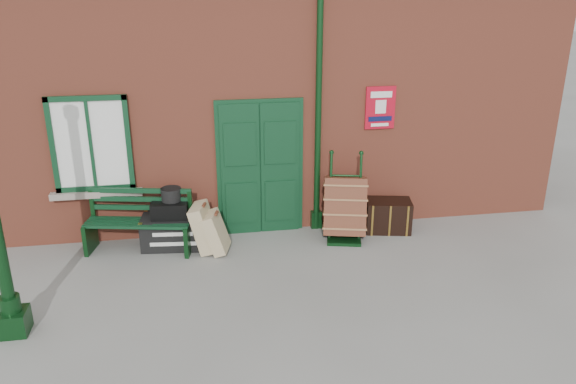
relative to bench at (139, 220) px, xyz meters
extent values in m
plane|color=gray|center=(2.25, -1.09, -0.50)|extent=(80.00, 80.00, 0.00)
cube|color=#AC4E37|center=(2.25, 2.41, 1.50)|extent=(10.00, 4.00, 4.00)
cube|color=#0E361D|center=(1.95, 0.37, 0.60)|extent=(1.42, 0.12, 2.32)
cube|color=white|center=(-0.65, 0.36, 1.15)|extent=(1.20, 0.08, 1.50)
cylinder|color=black|center=(2.90, 0.33, 1.50)|extent=(0.10, 0.10, 4.00)
cube|color=#B90D21|center=(3.95, 0.38, 1.55)|extent=(0.50, 0.03, 0.70)
cube|color=black|center=(-1.35, -2.09, -0.35)|extent=(0.34, 0.34, 0.30)
cylinder|color=black|center=(-1.35, -2.09, -0.10)|extent=(0.24, 0.24, 0.20)
cube|color=#0E361D|center=(-0.02, -0.08, -0.02)|extent=(1.67, 0.75, 0.04)
cube|color=#0E361D|center=(0.03, 0.16, 0.28)|extent=(1.60, 0.37, 0.43)
cube|color=black|center=(-0.78, 0.08, -0.26)|extent=(0.16, 0.49, 0.49)
cube|color=black|center=(0.75, -0.24, -0.26)|extent=(0.16, 0.49, 0.49)
cube|color=black|center=(0.53, 0.03, -0.25)|extent=(1.08, 0.67, 0.51)
cube|color=black|center=(0.48, 0.03, 0.14)|extent=(0.60, 0.47, 0.26)
cylinder|color=black|center=(0.51, 0.06, 0.37)|extent=(0.34, 0.34, 0.21)
cube|color=tan|center=(0.99, -0.19, -0.12)|extent=(0.51, 0.61, 0.77)
cube|color=tan|center=(1.17, -0.29, -0.17)|extent=(0.48, 0.55, 0.66)
cube|color=black|center=(3.23, -0.28, -0.48)|extent=(0.62, 0.51, 0.05)
cylinder|color=black|center=(3.05, -0.03, 0.20)|extent=(0.14, 0.38, 1.38)
cylinder|color=black|center=(3.51, -0.15, 0.20)|extent=(0.14, 0.38, 1.38)
cylinder|color=black|center=(2.98, 0.01, -0.37)|extent=(0.12, 0.27, 0.26)
cylinder|color=black|center=(3.59, -0.14, -0.37)|extent=(0.12, 0.27, 0.26)
cube|color=brown|center=(3.28, -0.11, 0.06)|extent=(0.83, 0.87, 1.02)
cube|color=black|center=(4.08, 0.04, -0.24)|extent=(0.83, 0.63, 0.54)
camera|label=1|loc=(0.92, -8.32, 3.44)|focal=35.00mm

